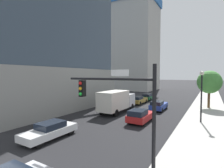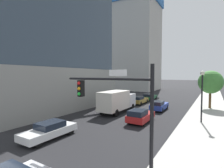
# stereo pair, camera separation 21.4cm
# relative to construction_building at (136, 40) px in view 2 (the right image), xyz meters

# --- Properties ---
(sidewalk) EXTENTS (4.85, 120.00, 0.15)m
(sidewalk) POSITION_rel_construction_building_xyz_m (24.12, -33.91, -17.87)
(sidewalk) COLOR #B2AFA8
(sidewalk) RESTS_ON ground
(construction_building) EXTENTS (16.06, 22.23, 39.93)m
(construction_building) POSITION_rel_construction_building_xyz_m (0.00, 0.00, 0.00)
(construction_building) COLOR #B2AFA8
(construction_building) RESTS_ON ground
(traffic_light_pole) EXTENTS (5.74, 0.48, 5.66)m
(traffic_light_pole) POSITION_rel_construction_building_xyz_m (20.00, -49.27, -14.01)
(traffic_light_pole) COLOR black
(traffic_light_pole) RESTS_ON sidewalk
(street_lamp) EXTENTS (0.44, 0.44, 5.54)m
(street_lamp) POSITION_rel_construction_building_xyz_m (23.66, -37.06, -14.14)
(street_lamp) COLOR black
(street_lamp) RESTS_ON sidewalk
(street_tree) EXTENTS (3.57, 3.57, 5.82)m
(street_tree) POSITION_rel_construction_building_xyz_m (24.28, -27.16, -13.78)
(street_tree) COLOR brown
(street_tree) RESTS_ON sidewalk
(car_green) EXTENTS (1.75, 4.72, 1.40)m
(car_green) POSITION_rel_construction_building_xyz_m (13.17, -22.97, -17.23)
(car_green) COLOR #1E6638
(car_green) RESTS_ON ground
(car_blue) EXTENTS (1.79, 4.29, 1.47)m
(car_blue) POSITION_rel_construction_building_xyz_m (17.81, -32.52, -17.21)
(car_blue) COLOR #233D9E
(car_blue) RESTS_ON ground
(car_red) EXTENTS (1.93, 4.12, 1.52)m
(car_red) POSITION_rel_construction_building_xyz_m (17.81, -40.03, -17.19)
(car_red) COLOR red
(car_red) RESTS_ON ground
(car_gold) EXTENTS (1.73, 4.58, 1.43)m
(car_gold) POSITION_rel_construction_building_xyz_m (13.17, -28.65, -17.21)
(car_gold) COLOR #AD8938
(car_gold) RESTS_ON ground
(car_white) EXTENTS (1.87, 4.68, 1.37)m
(car_white) POSITION_rel_construction_building_xyz_m (13.17, -48.40, -17.24)
(car_white) COLOR silver
(car_white) RESTS_ON ground
(box_truck) EXTENTS (2.38, 7.21, 3.07)m
(box_truck) POSITION_rel_construction_building_xyz_m (13.17, -37.02, -16.23)
(box_truck) COLOR silver
(box_truck) RESTS_ON ground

